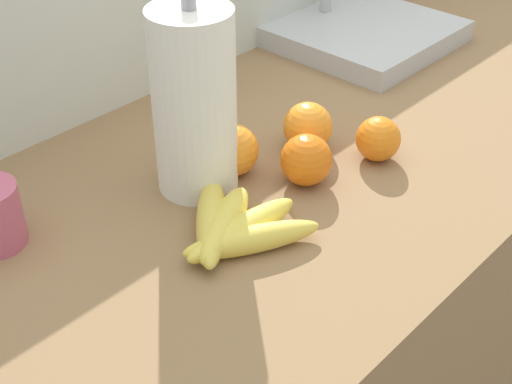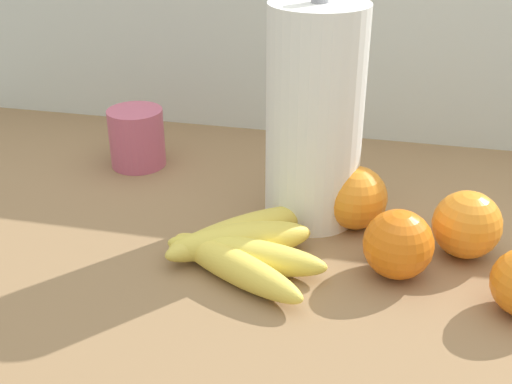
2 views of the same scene
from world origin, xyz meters
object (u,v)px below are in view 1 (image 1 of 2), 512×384
at_px(orange_far_right, 308,127).
at_px(paper_towel_roll, 194,103).
at_px(banana_bunch, 231,227).
at_px(sink_basin, 365,32).
at_px(orange_front, 232,150).
at_px(orange_back_left, 378,139).
at_px(orange_center, 306,160).

bearing_deg(orange_far_right, paper_towel_roll, 164.20).
height_order(banana_bunch, paper_towel_roll, paper_towel_roll).
bearing_deg(sink_basin, orange_front, -165.18).
distance_m(banana_bunch, orange_far_right, 0.26).
xyz_separation_m(orange_back_left, orange_front, (-0.18, 0.14, 0.00)).
bearing_deg(orange_back_left, paper_towel_roll, 147.53).
bearing_deg(orange_far_right, banana_bunch, -163.23).
bearing_deg(orange_front, orange_far_right, -16.08).
bearing_deg(banana_bunch, sink_basin, 21.27).
height_order(orange_center, paper_towel_roll, paper_towel_roll).
relative_size(orange_front, sink_basin, 0.24).
bearing_deg(orange_center, orange_front, 119.54).
xyz_separation_m(orange_far_right, orange_center, (-0.07, -0.06, -0.00)).
relative_size(orange_far_right, paper_towel_roll, 0.26).
height_order(orange_back_left, orange_center, orange_center).
bearing_deg(orange_far_right, orange_center, -141.70).
bearing_deg(sink_basin, orange_far_right, -156.10).
distance_m(orange_far_right, sink_basin, 0.44).
distance_m(orange_far_right, orange_back_left, 0.11).
distance_m(orange_front, sink_basin, 0.55).
relative_size(orange_back_left, paper_towel_roll, 0.23).
relative_size(orange_far_right, orange_front, 0.99).
bearing_deg(banana_bunch, orange_front, 43.67).
distance_m(orange_center, sink_basin, 0.53).
xyz_separation_m(orange_far_right, orange_front, (-0.13, 0.04, 0.00)).
height_order(paper_towel_roll, sink_basin, paper_towel_roll).
height_order(orange_front, sink_basin, sink_basin).
distance_m(orange_center, paper_towel_roll, 0.18).
bearing_deg(orange_front, orange_back_left, -36.91).
bearing_deg(orange_back_left, sink_basin, 38.27).
relative_size(orange_far_right, orange_center, 1.02).
height_order(orange_far_right, sink_basin, sink_basin).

